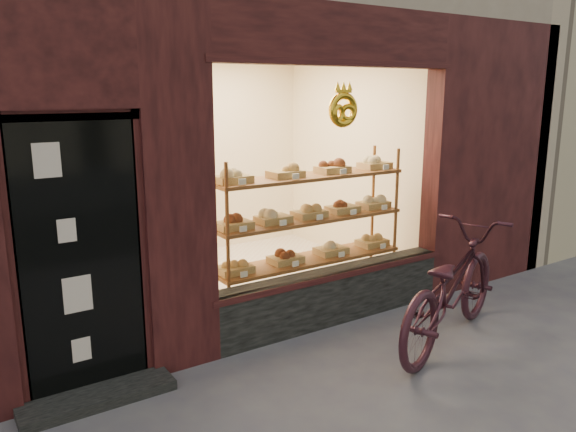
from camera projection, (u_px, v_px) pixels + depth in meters
display_shelf at (309, 231)px, 5.96m from camera, size 2.20×0.45×1.70m
bicycle at (450, 286)px, 5.21m from camera, size 2.23×1.40×1.10m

